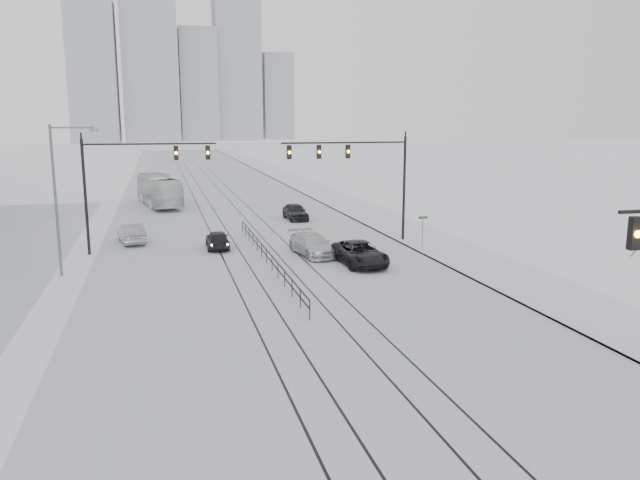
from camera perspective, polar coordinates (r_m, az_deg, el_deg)
The scene contains 16 objects.
road at distance 70.12m, azimuth -9.02°, elevation 3.24°, with size 22.00×260.00×0.02m, color silver.
sidewalk_east at distance 72.62m, azimuth 1.66°, elevation 3.69°, with size 5.00×260.00×0.16m, color silver.
curb at distance 71.98m, azimuth -0.22°, elevation 3.61°, with size 0.10×260.00×0.12m, color gray.
tram_rails at distance 50.48m, azimuth -6.80°, elevation 0.34°, with size 5.30×180.00×0.01m.
skyline at distance 283.87m, azimuth -12.53°, elevation 15.02°, with size 96.00×48.00×72.00m.
traffic_mast_ne at distance 46.70m, azimuth 3.92°, elevation 6.64°, with size 9.60×0.37×8.00m.
traffic_mast_nw at distance 45.39m, azimuth -17.04°, elevation 5.82°, with size 9.10×0.37×8.00m.
street_light_west at distance 39.82m, azimuth -22.66°, elevation 4.28°, with size 2.73×0.25×9.00m.
median_fence at distance 40.68m, azimuth -4.91°, elevation -1.47°, with size 0.06×24.00×1.00m.
street_sign at distance 45.73m, azimuth 9.37°, elevation 1.18°, with size 0.70×0.06×2.40m.
sedan_sb_inner at distance 45.90m, azimuth -9.35°, elevation 0.04°, with size 1.60×3.98×1.36m, color black.
sedan_sb_outer at distance 49.47m, azimuth -16.87°, elevation 0.57°, with size 1.57×4.50×1.48m, color gray.
sedan_nb_front at distance 40.30m, azimuth 3.67°, elevation -1.24°, with size 2.50×5.43×1.51m, color black.
sedan_nb_right at distance 43.06m, azimuth -0.69°, elevation -0.44°, with size 2.10×5.18×1.50m, color #B9BDC2.
sedan_nb_far at distance 58.56m, azimuth -2.27°, elevation 2.60°, with size 1.80×4.48×1.53m, color black.
box_truck at distance 70.00m, azimuth -14.53°, elevation 4.38°, with size 2.81×12.02×3.35m, color silver.
Camera 1 is at (-6.52, -9.20, 9.25)m, focal length 35.00 mm.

